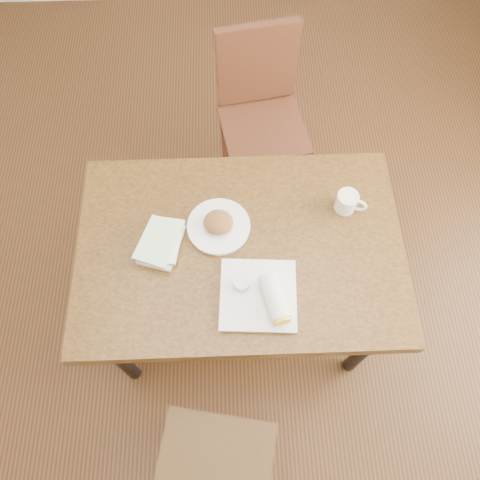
{
  "coord_description": "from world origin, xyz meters",
  "views": [
    {
      "loc": [
        -0.03,
        -0.79,
        2.38
      ],
      "look_at": [
        0.0,
        0.0,
        0.8
      ],
      "focal_mm": 35.0,
      "sensor_mm": 36.0,
      "label": 1
    }
  ],
  "objects_px": {
    "chair_far": "(260,107)",
    "plate_burrito": "(263,296)",
    "coffee_mug": "(347,202)",
    "plate_scone": "(219,225)",
    "table": "(240,254)",
    "book_stack": "(161,242)"
  },
  "relations": [
    {
      "from": "chair_far",
      "to": "plate_burrito",
      "type": "xyz_separation_m",
      "value": [
        -0.06,
        -1.1,
        0.23
      ]
    },
    {
      "from": "coffee_mug",
      "to": "plate_burrito",
      "type": "height_order",
      "value": "plate_burrito"
    },
    {
      "from": "chair_far",
      "to": "book_stack",
      "type": "bearing_deg",
      "value": -116.68
    },
    {
      "from": "plate_scone",
      "to": "book_stack",
      "type": "distance_m",
      "value": 0.23
    },
    {
      "from": "chair_far",
      "to": "plate_burrito",
      "type": "relative_size",
      "value": 3.24
    },
    {
      "from": "coffee_mug",
      "to": "book_stack",
      "type": "height_order",
      "value": "coffee_mug"
    },
    {
      "from": "plate_scone",
      "to": "plate_burrito",
      "type": "relative_size",
      "value": 0.85
    },
    {
      "from": "table",
      "to": "coffee_mug",
      "type": "xyz_separation_m",
      "value": [
        0.43,
        0.16,
        0.12
      ]
    },
    {
      "from": "chair_far",
      "to": "plate_burrito",
      "type": "height_order",
      "value": "chair_far"
    },
    {
      "from": "plate_burrito",
      "to": "chair_far",
      "type": "bearing_deg",
      "value": 86.89
    },
    {
      "from": "plate_scone",
      "to": "coffee_mug",
      "type": "bearing_deg",
      "value": 8.43
    },
    {
      "from": "chair_far",
      "to": "plate_burrito",
      "type": "distance_m",
      "value": 1.13
    },
    {
      "from": "coffee_mug",
      "to": "plate_scone",
      "type": "bearing_deg",
      "value": -171.57
    },
    {
      "from": "chair_far",
      "to": "coffee_mug",
      "type": "height_order",
      "value": "chair_far"
    },
    {
      "from": "table",
      "to": "coffee_mug",
      "type": "height_order",
      "value": "coffee_mug"
    },
    {
      "from": "table",
      "to": "chair_far",
      "type": "xyz_separation_m",
      "value": [
        0.14,
        0.88,
        -0.12
      ]
    },
    {
      "from": "table",
      "to": "plate_burrito",
      "type": "bearing_deg",
      "value": -70.99
    },
    {
      "from": "table",
      "to": "plate_burrito",
      "type": "distance_m",
      "value": 0.26
    },
    {
      "from": "chair_far",
      "to": "coffee_mug",
      "type": "bearing_deg",
      "value": -67.8
    },
    {
      "from": "coffee_mug",
      "to": "table",
      "type": "bearing_deg",
      "value": -160.05
    },
    {
      "from": "table",
      "to": "plate_scone",
      "type": "xyz_separation_m",
      "value": [
        -0.08,
        0.08,
        0.1
      ]
    },
    {
      "from": "plate_scone",
      "to": "coffee_mug",
      "type": "relative_size",
      "value": 2.03
    }
  ]
}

